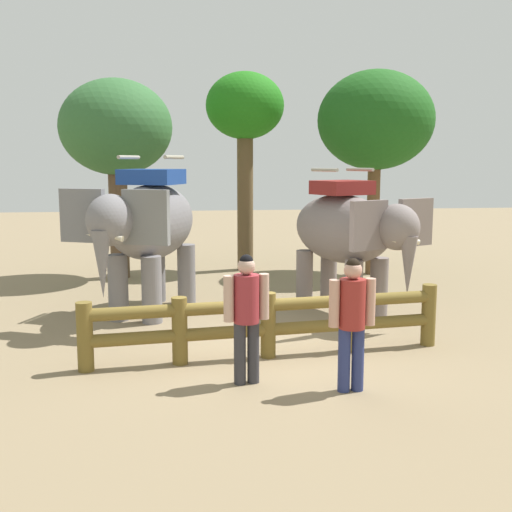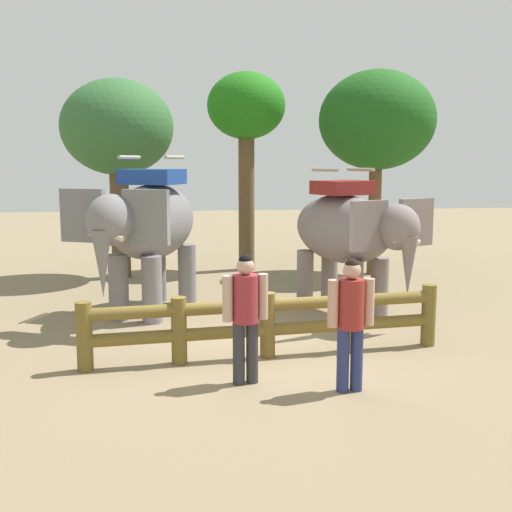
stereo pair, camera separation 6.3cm
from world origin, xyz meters
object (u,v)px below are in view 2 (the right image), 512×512
at_px(elephant_near_left, 148,226).
at_px(tree_back_center, 377,122).
at_px(elephant_center, 349,233).
at_px(tourist_woman_in_black, 245,310).
at_px(tree_far_right, 246,114).
at_px(tourist_man_in_blue, 351,315).
at_px(log_fence, 268,321).
at_px(tree_far_left, 117,130).

xyz_separation_m(elephant_near_left, tree_back_center, (5.93, 3.95, 2.35)).
relative_size(elephant_center, tourist_woman_in_black, 1.91).
xyz_separation_m(elephant_near_left, tree_far_right, (2.51, 5.05, 2.60)).
height_order(tree_back_center, tree_far_right, tree_far_right).
height_order(tourist_man_in_blue, tree_far_right, tree_far_right).
xyz_separation_m(tree_back_center, tree_far_right, (-3.42, 1.09, 0.25)).
bearing_deg(elephant_near_left, log_fence, -57.50).
distance_m(log_fence, tree_far_right, 9.05).
distance_m(elephant_near_left, tourist_woman_in_black, 4.62).
relative_size(tourist_man_in_blue, tree_far_left, 0.35).
height_order(elephant_near_left, tree_back_center, tree_back_center).
distance_m(elephant_center, tourist_woman_in_black, 4.65).
bearing_deg(tree_far_left, log_fence, -68.12).
relative_size(elephant_near_left, tourist_woman_in_black, 2.08).
distance_m(elephant_center, tree_far_left, 7.17).
bearing_deg(log_fence, elephant_center, 53.37).
distance_m(tourist_woman_in_black, tourist_man_in_blue, 1.45).
bearing_deg(elephant_center, log_fence, -126.63).
bearing_deg(tourist_woman_in_black, tree_far_left, 106.31).
bearing_deg(tourist_woman_in_black, elephant_center, 57.15).
xyz_separation_m(elephant_center, tree_far_left, (-4.99, 4.64, 2.23)).
bearing_deg(tree_far_left, tree_back_center, -2.26).
bearing_deg(tree_far_left, elephant_center, -42.89).
xyz_separation_m(tourist_man_in_blue, tree_back_center, (3.02, 8.71, 3.09)).
relative_size(elephant_center, tree_far_left, 0.67).
bearing_deg(tree_back_center, elephant_near_left, -146.31).
xyz_separation_m(tourist_man_in_blue, tree_far_right, (-0.40, 9.81, 3.35)).
bearing_deg(tourist_man_in_blue, tree_far_left, 113.29).
distance_m(elephant_center, tree_far_right, 6.30).
relative_size(elephant_near_left, tourist_man_in_blue, 2.08).
xyz_separation_m(tourist_woman_in_black, tourist_man_in_blue, (1.37, -0.47, -0.00)).
relative_size(tourist_woman_in_black, tree_back_center, 0.33).
bearing_deg(tourist_woman_in_black, elephant_near_left, 109.70).
relative_size(tourist_woman_in_black, tree_far_right, 0.33).
bearing_deg(tree_far_right, elephant_near_left, -116.46).
distance_m(log_fence, elephant_center, 3.57).
bearing_deg(log_fence, tree_back_center, 61.07).
relative_size(tourist_man_in_blue, tree_far_right, 0.33).
bearing_deg(tourist_woman_in_black, tree_far_right, 84.03).
distance_m(elephant_near_left, tourist_man_in_blue, 5.63).
relative_size(log_fence, tree_far_right, 1.05).
bearing_deg(elephant_near_left, tourist_woman_in_black, -70.30).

